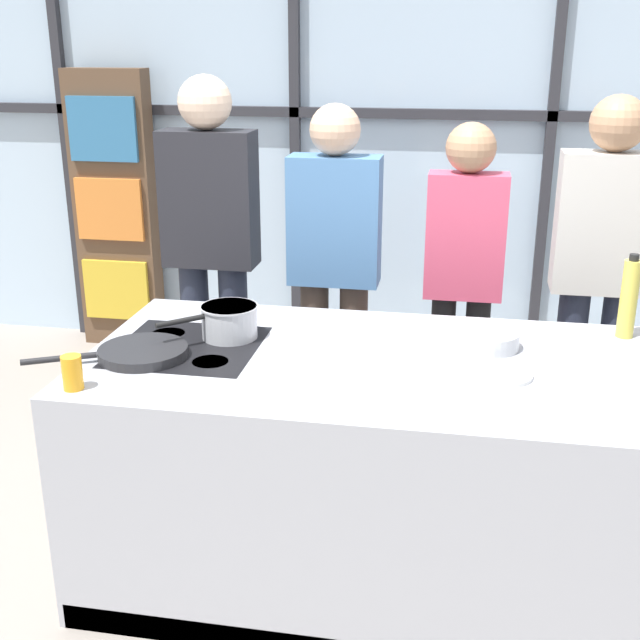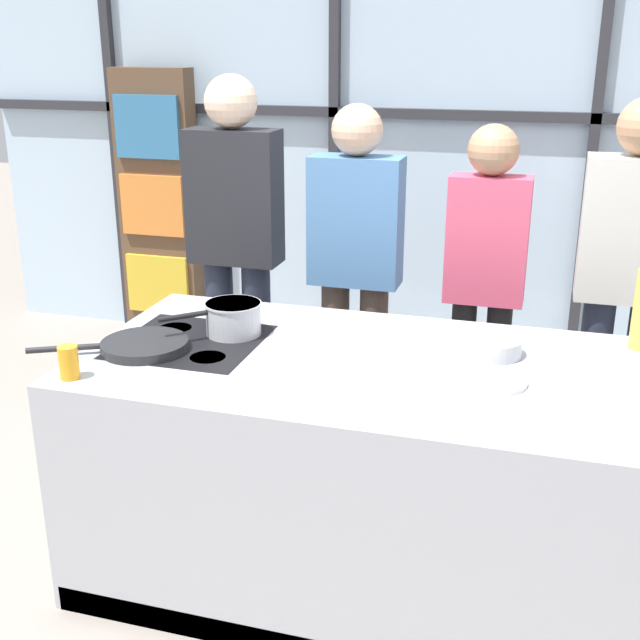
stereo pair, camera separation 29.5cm
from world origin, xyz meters
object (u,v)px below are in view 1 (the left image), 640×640
object	(u,v)px
spectator_center_right	(464,268)
oil_bottle	(629,298)
saucepan	(229,321)
mixing_bowl	(488,339)
white_plate	(499,374)
spectator_far_right	(601,264)
juice_glass_near	(72,373)
frying_pan	(141,352)
spectator_far_left	(211,238)
spectator_center_left	(334,259)

from	to	relation	value
spectator_center_right	oil_bottle	distance (m)	0.90
saucepan	mixing_bowl	size ratio (longest dim) A/B	1.45
saucepan	white_plate	xyz separation A→B (m)	(1.00, -0.19, -0.06)
spectator_far_right	saucepan	xyz separation A→B (m)	(-1.48, -0.92, -0.05)
oil_bottle	white_plate	bearing A→B (deg)	-135.72
white_plate	spectator_far_right	bearing A→B (deg)	66.76
saucepan	oil_bottle	size ratio (longest dim) A/B	1.01
spectator_far_right	juice_glass_near	xyz separation A→B (m)	(-1.85, -1.48, -0.06)
spectator_far_right	frying_pan	xyz separation A→B (m)	(-1.74, -1.18, -0.09)
spectator_far_left	oil_bottle	size ratio (longest dim) A/B	5.57
spectator_far_right	spectator_far_left	bearing A→B (deg)	0.00
spectator_center_right	spectator_far_right	world-z (taller)	spectator_far_right
spectator_center_left	mixing_bowl	world-z (taller)	spectator_center_left
spectator_center_left	spectator_far_right	bearing A→B (deg)	-180.00
oil_bottle	spectator_far_left	bearing A→B (deg)	160.68
spectator_far_right	white_plate	xyz separation A→B (m)	(-0.48, -1.12, -0.11)
spectator_far_left	white_plate	size ratio (longest dim) A/B	8.01
spectator_far_left	frying_pan	bearing A→B (deg)	95.11
spectator_center_right	frying_pan	size ratio (longest dim) A/B	3.03
spectator_center_left	juice_glass_near	world-z (taller)	spectator_center_left
spectator_center_right	saucepan	distance (m)	1.27
white_plate	oil_bottle	world-z (taller)	oil_bottle
frying_pan	juice_glass_near	world-z (taller)	juice_glass_near
oil_bottle	juice_glass_near	bearing A→B (deg)	-155.80
saucepan	mixing_bowl	xyz separation A→B (m)	(0.97, 0.07, -0.03)
spectator_center_left	juice_glass_near	bearing A→B (deg)	67.34
spectator_center_right	spectator_far_right	size ratio (longest dim) A/B	0.93
spectator_center_left	mixing_bowl	size ratio (longest dim) A/B	7.44
mixing_bowl	spectator_far_left	bearing A→B (deg)	147.14
saucepan	juice_glass_near	world-z (taller)	saucepan
frying_pan	spectator_center_right	bearing A→B (deg)	46.30
spectator_far_right	frying_pan	bearing A→B (deg)	34.08
oil_bottle	spectator_center_right	bearing A→B (deg)	133.62
saucepan	white_plate	distance (m)	1.02
spectator_center_left	frying_pan	world-z (taller)	spectator_center_left
frying_pan	mixing_bowl	bearing A→B (deg)	14.50
frying_pan	saucepan	xyz separation A→B (m)	(0.26, 0.25, 0.05)
spectator_far_left	mixing_bowl	world-z (taller)	spectator_far_left
spectator_far_left	saucepan	xyz separation A→B (m)	(0.36, -0.92, -0.09)
frying_pan	spectator_far_left	bearing A→B (deg)	95.11
spectator_center_left	spectator_center_right	size ratio (longest dim) A/B	1.04
spectator_center_left	mixing_bowl	distance (m)	1.12
spectator_far_left	juice_glass_near	size ratio (longest dim) A/B	15.79
spectator_far_left	white_plate	distance (m)	1.77
saucepan	juice_glass_near	xyz separation A→B (m)	(-0.36, -0.55, -0.01)
spectator_center_right	frying_pan	xyz separation A→B (m)	(-1.12, -1.18, -0.04)
spectator_center_right	juice_glass_near	distance (m)	1.92
spectator_center_right	juice_glass_near	world-z (taller)	spectator_center_right
frying_pan	saucepan	world-z (taller)	saucepan
oil_bottle	juice_glass_near	xyz separation A→B (m)	(-1.85, -0.83, -0.10)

